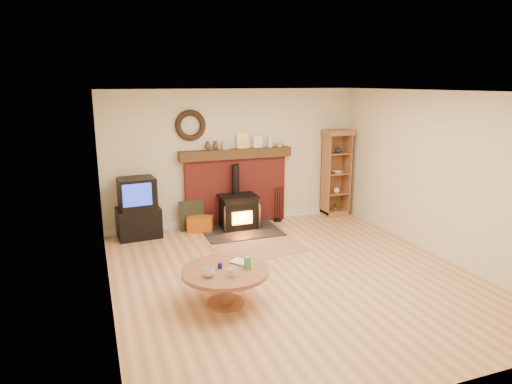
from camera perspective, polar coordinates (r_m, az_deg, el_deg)
name	(u,v)px	position (r m, az deg, el deg)	size (l,w,h in m)	color
ground	(292,275)	(6.73, 4.57, -10.31)	(5.50, 5.50, 0.00)	#B97E4D
room_shell	(291,157)	(6.31, 4.35, 4.40)	(5.02, 5.52, 2.61)	beige
chimney_breast	(236,184)	(8.85, -2.52, 1.06)	(2.20, 0.22, 1.78)	maroon
wood_stove	(239,213)	(8.58, -2.16, -2.68)	(1.40, 1.00, 1.22)	black
area_rug	(260,248)	(7.72, 0.44, -6.99)	(1.45, 1.00, 0.01)	brown
tv_unit	(138,209)	(8.37, -14.52, -2.09)	(0.78, 0.58, 1.09)	black
curio_cabinet	(336,173)	(9.58, 9.91, 2.39)	(0.57, 0.41, 1.78)	brown
firelog_box	(201,224)	(8.57, -6.95, -4.00)	(0.46, 0.29, 0.29)	orange
leaning_painting	(192,215)	(8.65, -8.01, -2.92)	(0.47, 0.03, 0.56)	black
fire_tools	(278,214)	(9.14, 2.74, -2.73)	(0.19, 0.16, 0.70)	black
coffee_table	(225,276)	(5.76, -3.86, -10.46)	(1.09, 1.09, 0.62)	brown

